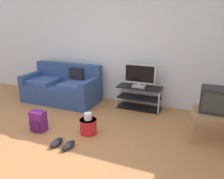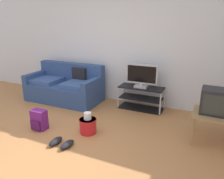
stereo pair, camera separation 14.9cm
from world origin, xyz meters
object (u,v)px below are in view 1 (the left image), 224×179
at_px(couch, 63,88).
at_px(crt_tv, 214,100).
at_px(backpack, 38,121).
at_px(sneakers_pair, 62,144).
at_px(tv_stand, 139,98).
at_px(side_table, 212,115).
at_px(cleaning_bucket, 88,125).
at_px(flat_tv, 140,76).

bearing_deg(couch, crt_tv, -9.87).
bearing_deg(crt_tv, couch, 170.13).
height_order(backpack, sneakers_pair, backpack).
height_order(couch, tv_stand, couch).
bearing_deg(couch, side_table, -10.14).
height_order(tv_stand, crt_tv, crt_tv).
relative_size(couch, cleaning_bucket, 4.72).
height_order(tv_stand, side_table, tv_stand).
relative_size(couch, tv_stand, 1.84).
xyz_separation_m(couch, crt_tv, (3.30, -0.58, 0.35)).
bearing_deg(crt_tv, cleaning_bucket, -161.65).
xyz_separation_m(couch, sneakers_pair, (1.20, -1.75, -0.29)).
bearing_deg(side_table, flat_tv, 150.91).
bearing_deg(flat_tv, cleaning_bucket, -108.94).
distance_m(couch, backpack, 1.56).
xyz_separation_m(flat_tv, side_table, (1.45, -0.80, -0.34)).
distance_m(backpack, sneakers_pair, 0.76).
distance_m(couch, side_table, 3.36).
xyz_separation_m(cleaning_bucket, sneakers_pair, (-0.17, -0.53, -0.11)).
xyz_separation_m(flat_tv, crt_tv, (1.45, -0.79, -0.07)).
height_order(couch, backpack, couch).
distance_m(flat_tv, crt_tv, 1.65).
bearing_deg(sneakers_pair, crt_tv, 29.21).
bearing_deg(crt_tv, sneakers_pair, -150.79).
bearing_deg(tv_stand, backpack, -128.45).
height_order(crt_tv, backpack, crt_tv).
distance_m(backpack, cleaning_bucket, 0.90).
xyz_separation_m(tv_stand, sneakers_pair, (-0.66, -1.99, -0.21)).
height_order(side_table, backpack, side_table).
relative_size(side_table, crt_tv, 1.43).
distance_m(tv_stand, cleaning_bucket, 1.54).
bearing_deg(cleaning_bucket, side_table, 17.92).
xyz_separation_m(couch, cleaning_bucket, (1.37, -1.22, -0.18)).
bearing_deg(backpack, sneakers_pair, -25.77).
distance_m(tv_stand, flat_tv, 0.50).
bearing_deg(tv_stand, flat_tv, -90.00).
relative_size(crt_tv, cleaning_bucket, 1.10).
xyz_separation_m(tv_stand, cleaning_bucket, (-0.49, -1.45, -0.10)).
bearing_deg(flat_tv, side_table, -29.09).
distance_m(side_table, backpack, 2.94).
bearing_deg(side_table, crt_tv, 90.00).
bearing_deg(flat_tv, couch, -173.45).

